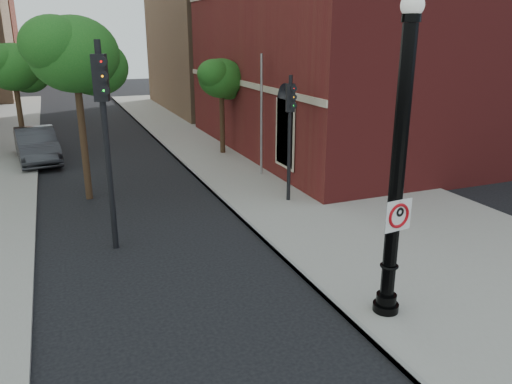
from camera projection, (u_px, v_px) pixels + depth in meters
name	position (u px, v px, depth m)	size (l,w,h in m)	color
ground	(252.00, 334.00, 9.78)	(120.00, 120.00, 0.00)	black
sidewalk_right	(297.00, 174.00, 20.75)	(8.00, 60.00, 0.12)	gray
curb_edge	(206.00, 184.00, 19.33)	(0.10, 60.00, 0.14)	gray
brick_wall_building	(437.00, 21.00, 26.00)	(22.30, 16.30, 12.50)	maroon
bg_building_tan_b	(299.00, 16.00, 39.89)	(22.00, 14.00, 14.00)	#9A7454
lamppost	(397.00, 182.00, 9.56)	(0.53, 0.53, 6.31)	black
no_parking_sign	(399.00, 215.00, 9.60)	(0.63, 0.12, 0.63)	white
parked_car	(37.00, 145.00, 22.71)	(1.66, 4.75, 1.57)	#29292E
traffic_signal_left	(104.00, 113.00, 12.63)	(0.42, 0.48, 5.51)	black
traffic_signal_right	(290.00, 119.00, 16.49)	(0.33, 0.38, 4.36)	black
utility_pole	(261.00, 117.00, 19.85)	(0.10, 0.10, 4.91)	#999999
street_tree_a	(76.00, 56.00, 16.44)	(3.46, 3.13, 6.23)	#322114
street_tree_b	(14.00, 68.00, 22.37)	(2.92, 2.64, 5.26)	#322114
street_tree_c	(222.00, 80.00, 23.30)	(2.53, 2.29, 4.56)	#322114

